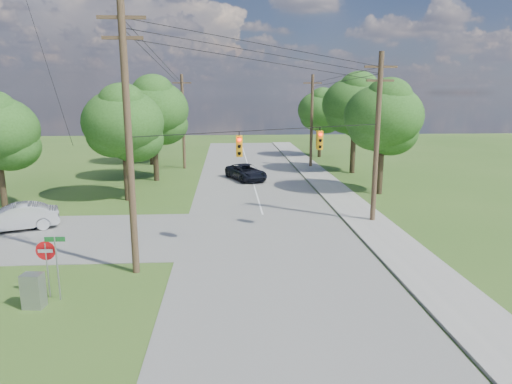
{
  "coord_description": "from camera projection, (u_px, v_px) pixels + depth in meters",
  "views": [
    {
      "loc": [
        -0.36,
        -19.65,
        8.08
      ],
      "look_at": [
        1.22,
        5.0,
        2.69
      ],
      "focal_mm": 32.0,
      "sensor_mm": 36.0,
      "label": 1
    }
  ],
  "objects": [
    {
      "name": "tree_w_far",
      "position": [
        149.0,
        109.0,
        51.19
      ],
      "size": [
        6.0,
        6.0,
        8.73
      ],
      "color": "#3C2E1E",
      "rests_on": "ground"
    },
    {
      "name": "pole_ne",
      "position": [
        377.0,
        136.0,
        28.1
      ],
      "size": [
        2.0,
        0.32,
        10.5
      ],
      "color": "brown",
      "rests_on": "ground"
    },
    {
      "name": "street_name_sign",
      "position": [
        57.0,
        260.0,
        17.82
      ],
      "size": [
        0.79,
        0.06,
        2.63
      ],
      "rotation": [
        0.0,
        0.0,
        -0.03
      ],
      "color": "gray",
      "rests_on": "ground"
    },
    {
      "name": "pole_north_e",
      "position": [
        312.0,
        120.0,
        49.62
      ],
      "size": [
        2.0,
        0.32,
        10.0
      ],
      "color": "brown",
      "rests_on": "ground"
    },
    {
      "name": "tree_w_near",
      "position": [
        123.0,
        123.0,
        33.77
      ],
      "size": [
        6.0,
        6.0,
        8.4
      ],
      "color": "#3C2E1E",
      "rests_on": "ground"
    },
    {
      "name": "sidewalk_east",
      "position": [
        385.0,
        235.0,
        26.31
      ],
      "size": [
        2.6,
        100.0,
        0.12
      ],
      "primitive_type": "cube",
      "color": "#A29F98",
      "rests_on": "ground"
    },
    {
      "name": "car_cross_dark",
      "position": [
        14.0,
        217.0,
        27.55
      ],
      "size": [
        4.35,
        2.67,
        1.38
      ],
      "primitive_type": "imported",
      "rotation": [
        0.0,
        0.0,
        -1.3
      ],
      "color": "black",
      "rests_on": "cross_road"
    },
    {
      "name": "control_cabinet",
      "position": [
        33.0,
        291.0,
        17.4
      ],
      "size": [
        0.81,
        0.63,
        1.36
      ],
      "primitive_type": "cube",
      "rotation": [
        0.0,
        0.0,
        -0.12
      ],
      "color": "gray",
      "rests_on": "ground"
    },
    {
      "name": "traffic_signals",
      "position": [
        282.0,
        142.0,
        24.21
      ],
      "size": [
        4.91,
        3.27,
        1.05
      ],
      "color": "orange",
      "rests_on": "ground"
    },
    {
      "name": "car_main_north",
      "position": [
        246.0,
        172.0,
        43.02
      ],
      "size": [
        4.29,
        5.78,
        1.46
      ],
      "primitive_type": "imported",
      "rotation": [
        0.0,
        0.0,
        0.4
      ],
      "color": "black",
      "rests_on": "main_road"
    },
    {
      "name": "pole_sw",
      "position": [
        128.0,
        137.0,
        19.68
      ],
      "size": [
        2.0,
        0.32,
        12.0
      ],
      "color": "brown",
      "rests_on": "ground"
    },
    {
      "name": "do_not_enter_sign",
      "position": [
        46.0,
        257.0,
        18.07
      ],
      "size": [
        0.79,
        0.08,
        2.36
      ],
      "rotation": [
        0.0,
        0.0,
        -0.03
      ],
      "color": "gray",
      "rests_on": "ground"
    },
    {
      "name": "power_lines",
      "position": [
        254.0,
        76.0,
        30.3
      ],
      "size": [
        13.93,
        29.62,
        4.93
      ],
      "color": "black",
      "rests_on": "ground"
    },
    {
      "name": "pole_north_w",
      "position": [
        183.0,
        121.0,
        48.75
      ],
      "size": [
        2.0,
        0.32,
        10.0
      ],
      "color": "brown",
      "rests_on": "ground"
    },
    {
      "name": "ground",
      "position": [
        236.0,
        273.0,
        20.9
      ],
      "size": [
        140.0,
        140.0,
        0.0
      ],
      "primitive_type": "plane",
      "color": "#365A1E",
      "rests_on": "ground"
    },
    {
      "name": "main_road",
      "position": [
        270.0,
        238.0,
        25.9
      ],
      "size": [
        10.0,
        100.0,
        0.03
      ],
      "primitive_type": "cube",
      "color": "gray",
      "rests_on": "ground"
    },
    {
      "name": "car_cross_silver",
      "position": [
        16.0,
        217.0,
        27.15
      ],
      "size": [
        5.04,
        3.33,
        1.57
      ],
      "primitive_type": "imported",
      "rotation": [
        0.0,
        0.0,
        -1.19
      ],
      "color": "silver",
      "rests_on": "cross_road"
    },
    {
      "name": "tree_e_far",
      "position": [
        321.0,
        110.0,
        57.41
      ],
      "size": [
        5.8,
        5.8,
        8.32
      ],
      "color": "#3C2E1E",
      "rests_on": "ground"
    },
    {
      "name": "tree_w_mid",
      "position": [
        153.0,
        110.0,
        41.49
      ],
      "size": [
        6.4,
        6.4,
        9.22
      ],
      "color": "#3C2E1E",
      "rests_on": "ground"
    },
    {
      "name": "tree_e_near",
      "position": [
        383.0,
        116.0,
        35.92
      ],
      "size": [
        6.2,
        6.2,
        8.81
      ],
      "color": "#3C2E1E",
      "rests_on": "ground"
    },
    {
      "name": "tree_e_mid",
      "position": [
        355.0,
        105.0,
        45.56
      ],
      "size": [
        6.6,
        6.6,
        9.64
      ],
      "color": "#3C2E1E",
      "rests_on": "ground"
    }
  ]
}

